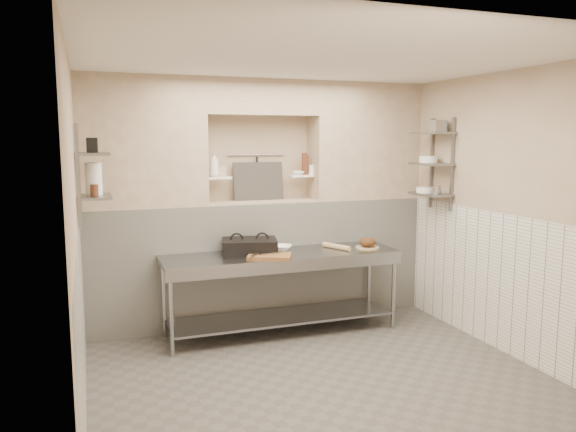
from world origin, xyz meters
name	(u,v)px	position (x,y,z in m)	size (l,w,h in m)	color
floor	(318,381)	(0.00, 0.00, -0.05)	(4.00, 3.90, 0.10)	#48433F
ceiling	(321,53)	(0.00, 0.00, 2.85)	(4.00, 3.90, 0.10)	silver
wall_left	(69,238)	(-2.05, 0.00, 1.40)	(0.10, 3.90, 2.80)	tan
wall_right	(509,213)	(2.05, 0.00, 1.40)	(0.10, 3.90, 2.80)	tan
wall_back	(255,200)	(0.00, 2.00, 1.40)	(4.00, 0.10, 2.80)	tan
wall_front	(463,276)	(0.00, -2.00, 1.40)	(4.00, 0.10, 2.80)	tan
backwall_lower	(261,261)	(0.00, 1.75, 0.70)	(4.00, 0.40, 1.40)	silver
alcove_sill	(261,202)	(0.00, 1.75, 1.41)	(1.30, 0.40, 0.02)	tan
backwall_pillar_left	(142,142)	(-1.33, 1.75, 2.10)	(1.35, 0.40, 1.40)	tan
backwall_pillar_right	(364,142)	(1.33, 1.75, 2.10)	(1.35, 0.40, 1.40)	tan
backwall_header	(260,98)	(0.00, 1.75, 2.60)	(1.30, 0.40, 0.40)	tan
wainscot_left	(82,326)	(-1.99, 0.00, 0.70)	(0.02, 3.90, 1.40)	silver
wainscot_right	(500,282)	(1.99, 0.00, 0.70)	(0.02, 3.90, 1.40)	silver
alcove_shelf_left	(218,178)	(-0.50, 1.75, 1.70)	(0.28, 0.16, 0.03)	white
alcove_shelf_right	(301,176)	(0.50, 1.75, 1.70)	(0.28, 0.16, 0.03)	white
utensil_rail	(256,155)	(0.00, 1.92, 1.95)	(0.02, 0.02, 0.70)	gray
hanging_steel	(257,169)	(0.00, 1.90, 1.78)	(0.02, 0.02, 0.30)	black
splash_panel	(258,181)	(0.00, 1.85, 1.64)	(0.60, 0.02, 0.45)	#383330
shelf_rail_left_a	(78,174)	(-1.98, 1.25, 1.80)	(0.03, 0.03, 0.95)	slate
shelf_rail_left_b	(78,177)	(-1.98, 0.85, 1.80)	(0.03, 0.03, 0.95)	slate
wall_shelf_left_lower	(95,197)	(-1.84, 1.05, 1.60)	(0.30, 0.50, 0.03)	slate
wall_shelf_left_upper	(93,154)	(-1.84, 1.05, 2.00)	(0.30, 0.50, 0.03)	slate
shelf_rail_right_a	(432,163)	(1.98, 1.25, 1.85)	(0.03, 0.03, 1.05)	slate
shelf_rail_right_b	(452,165)	(1.98, 0.85, 1.85)	(0.03, 0.03, 1.05)	slate
wall_shelf_right_lower	(431,194)	(1.84, 1.05, 1.50)	(0.30, 0.50, 0.03)	slate
wall_shelf_right_mid	(432,164)	(1.84, 1.05, 1.85)	(0.30, 0.50, 0.03)	slate
wall_shelf_right_upper	(433,133)	(1.84, 1.05, 2.20)	(0.30, 0.50, 0.03)	slate
prep_table	(282,276)	(0.06, 1.18, 0.64)	(2.60, 0.70, 0.90)	gray
panini_press	(250,246)	(-0.27, 1.30, 0.98)	(0.66, 0.55, 0.16)	black
cutting_board	(270,256)	(-0.14, 1.00, 0.92)	(0.45, 0.31, 0.04)	#925E3C
knife_blade	(270,253)	(-0.13, 1.02, 0.95)	(0.27, 0.03, 0.01)	gray
tongs	(254,255)	(-0.31, 0.97, 0.96)	(0.02, 0.02, 0.23)	gray
mixing_bowl	(281,248)	(0.11, 1.35, 0.93)	(0.24, 0.24, 0.06)	white
rolling_pin	(336,247)	(0.72, 1.20, 0.93)	(0.06, 0.06, 0.38)	tan
bread_board	(367,248)	(1.08, 1.13, 0.91)	(0.27, 0.27, 0.02)	tan
bread_loaf	(368,242)	(1.08, 1.13, 0.97)	(0.19, 0.19, 0.11)	#4C2D19
bottle_soap	(214,165)	(-0.55, 1.71, 1.85)	(0.11, 0.11, 0.28)	white
jar_alcove	(222,171)	(-0.46, 1.77, 1.77)	(0.08, 0.08, 0.12)	tan
bowl_alcove	(298,173)	(0.46, 1.73, 1.74)	(0.15, 0.15, 0.05)	white
condiment_a	(306,165)	(0.56, 1.74, 1.83)	(0.06, 0.06, 0.23)	#4A2516
condiment_b	(304,164)	(0.54, 1.75, 1.84)	(0.06, 0.06, 0.26)	#4A2516
condiment_c	(311,170)	(0.63, 1.74, 1.77)	(0.07, 0.07, 0.11)	white
jug_left	(94,179)	(-1.84, 1.13, 1.76)	(0.15, 0.15, 0.30)	white
jar_left	(94,190)	(-1.84, 0.99, 1.67)	(0.07, 0.07, 0.11)	#4A2516
box_left_upper	(92,145)	(-1.84, 1.02, 2.08)	(0.10, 0.10, 0.14)	black
bowl_right	(425,190)	(1.84, 1.17, 1.54)	(0.20, 0.20, 0.06)	white
canister_right	(437,190)	(1.84, 0.94, 1.56)	(0.09, 0.09, 0.09)	gray
bowl_right_mid	(428,159)	(1.84, 1.12, 1.90)	(0.21, 0.21, 0.08)	white
basket_right	(436,126)	(1.84, 1.00, 2.28)	(0.17, 0.21, 0.13)	gray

